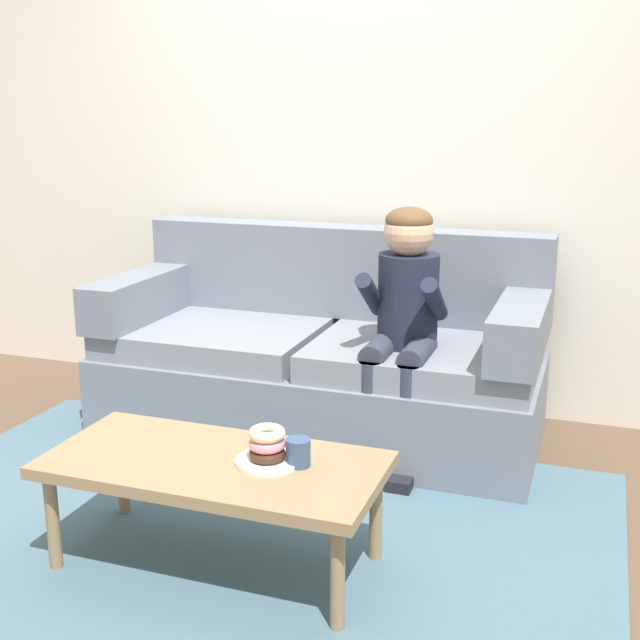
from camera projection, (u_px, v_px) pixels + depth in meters
name	position (u px, v px, depth m)	size (l,w,h in m)	color
ground	(248.00, 506.00, 3.14)	(10.00, 10.00, 0.00)	brown
wall_back	(357.00, 129.00, 4.06)	(8.00, 0.10, 2.80)	silver
area_rug	(219.00, 536.00, 2.91)	(2.77, 2.02, 0.01)	#476675
couch	(323.00, 361.00, 3.82)	(2.02, 0.90, 0.94)	slate
coffee_table	(214.00, 471.00, 2.65)	(1.11, 0.53, 0.39)	#937551
person_child	(403.00, 311.00, 3.41)	(0.34, 0.58, 1.10)	#1E2338
plate	(268.00, 461.00, 2.61)	(0.21, 0.21, 0.01)	white
donut	(267.00, 454.00, 2.60)	(0.12, 0.12, 0.04)	#422619
donut_second	(267.00, 444.00, 2.59)	(0.12, 0.12, 0.04)	pink
donut_third	(267.00, 433.00, 2.58)	(0.12, 0.12, 0.04)	beige
mug	(298.00, 452.00, 2.58)	(0.08, 0.08, 0.09)	#334C72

